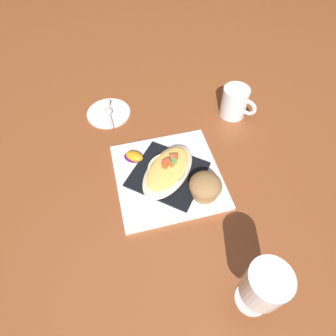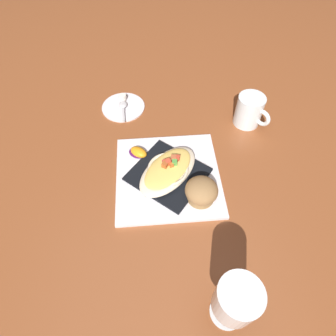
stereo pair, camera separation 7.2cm
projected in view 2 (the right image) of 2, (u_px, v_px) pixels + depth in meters
ground_plane at (168, 177)px, 0.75m from camera, size 2.60×2.60×0.00m
square_plate at (168, 176)px, 0.75m from camera, size 0.27×0.27×0.01m
folded_napkin at (168, 174)px, 0.74m from camera, size 0.24×0.23×0.01m
gratin_dish at (168, 170)px, 0.72m from camera, size 0.20×0.21×0.04m
muffin at (201, 191)px, 0.68m from camera, size 0.08×0.08×0.06m
orange_garnish at (138, 152)px, 0.78m from camera, size 0.06×0.06×0.02m
coffee_mug at (249, 112)px, 0.84m from camera, size 0.09×0.10×0.09m
stemmed_glass at (236, 301)px, 0.48m from camera, size 0.08×0.08×0.15m
creamer_saucer at (123, 107)px, 0.91m from camera, size 0.13×0.13×0.01m
spoon at (123, 106)px, 0.90m from camera, size 0.03×0.10×0.01m
creamer_cup_0 at (123, 97)px, 0.91m from camera, size 0.02×0.02×0.02m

